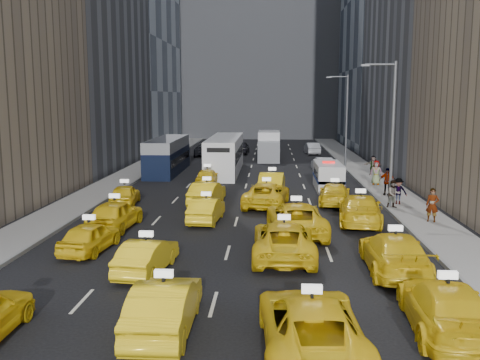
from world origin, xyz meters
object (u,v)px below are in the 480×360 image
object	(u,v)px
taxi_2	(311,325)
box_truck	(269,146)
nypd_van	(328,177)
double_decker	(168,156)
city_bus	(225,155)
taxi_3	(446,307)
taxi_1	(165,306)
pedestrian_0	(432,205)

from	to	relation	value
taxi_2	box_truck	world-z (taller)	box_truck
nypd_van	double_decker	world-z (taller)	double_decker
city_bus	box_truck	distance (m)	10.87
taxi_2	taxi_3	distance (m)	4.33
box_truck	taxi_1	bearing A→B (deg)	-89.24
taxi_3	double_decker	bearing A→B (deg)	-62.30
box_truck	double_decker	bearing A→B (deg)	-126.87
double_decker	city_bus	size ratio (longest dim) A/B	0.84
taxi_3	nypd_van	bearing A→B (deg)	-84.27
taxi_3	taxi_1	bearing A→B (deg)	6.45
taxi_1	taxi_3	distance (m)	8.28
taxi_1	taxi_3	world-z (taller)	taxi_1
city_bus	nypd_van	bearing A→B (deg)	-40.03
taxi_2	taxi_3	world-z (taller)	taxi_2
taxi_2	double_decker	bearing A→B (deg)	-76.09
pedestrian_0	box_truck	bearing A→B (deg)	130.04
taxi_1	taxi_3	xyz separation A→B (m)	(8.27, 0.38, -0.01)
taxi_1	taxi_2	xyz separation A→B (m)	(4.22, -1.16, 0.02)
double_decker	taxi_2	bearing A→B (deg)	-67.22
city_bus	box_truck	bearing A→B (deg)	73.53
nypd_van	double_decker	bearing A→B (deg)	149.84
taxi_3	city_bus	distance (m)	34.48
taxi_3	double_decker	world-z (taller)	double_decker
taxi_3	pedestrian_0	size ratio (longest dim) A/B	2.89
city_bus	taxi_3	bearing A→B (deg)	-69.36
taxi_3	double_decker	size ratio (longest dim) A/B	0.49
double_decker	box_truck	xyz separation A→B (m)	(9.21, 10.42, -0.01)
taxi_3	double_decker	xyz separation A→B (m)	(-14.55, 32.88, 0.76)
nypd_van	double_decker	xyz separation A→B (m)	(-13.73, 8.19, 0.57)
taxi_2	pedestrian_0	xyz separation A→B (m)	(7.68, 15.28, 0.27)
taxi_1	nypd_van	bearing A→B (deg)	-106.78
nypd_van	taxi_1	bearing A→B (deg)	-105.90
city_bus	taxi_1	bearing A→B (deg)	-83.26
taxi_2	double_decker	distance (m)	36.00
taxi_3	city_bus	world-z (taller)	city_bus
taxi_3	box_truck	distance (m)	43.64
taxi_1	double_decker	bearing A→B (deg)	-79.54
taxi_2	taxi_3	bearing A→B (deg)	-162.22
taxi_3	nypd_van	distance (m)	24.71
taxi_3	box_truck	world-z (taller)	box_truck
taxi_2	nypd_van	bearing A→B (deg)	-100.07
nypd_van	taxi_2	bearing A→B (deg)	-96.37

